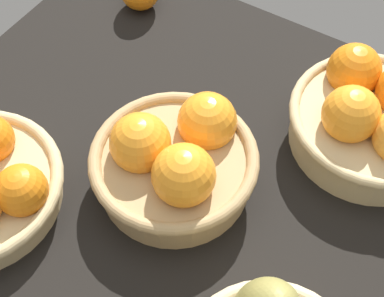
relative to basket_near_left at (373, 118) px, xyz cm
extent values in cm
cube|color=black|center=(20.30, 18.22, -6.55)|extent=(84.00, 72.00, 3.00)
sphere|color=orange|center=(34.34, 36.04, 0.73)|extent=(7.02, 7.02, 7.02)
cylinder|color=tan|center=(-0.18, 0.23, -2.11)|extent=(23.05, 23.05, 5.87)
torus|color=tan|center=(-0.18, 0.23, 0.82)|extent=(24.58, 24.58, 1.53)
sphere|color=orange|center=(2.66, 4.01, 3.33)|extent=(8.02, 8.02, 8.02)
sphere|color=orange|center=(5.54, -4.73, 2.49)|extent=(8.02, 8.02, 8.02)
cylinder|color=tan|center=(20.07, 21.43, -2.19)|extent=(21.35, 21.35, 5.72)
torus|color=tan|center=(20.07, 21.43, 0.67)|extent=(23.18, 23.18, 1.83)
sphere|color=orange|center=(24.77, 22.69, 2.44)|extent=(8.37, 8.37, 8.37)
sphere|color=orange|center=(19.17, 14.58, 2.03)|extent=(8.37, 8.37, 8.37)
sphere|color=orange|center=(16.88, 24.29, 3.08)|extent=(8.37, 8.37, 8.37)
camera|label=1|loc=(-3.80, 55.71, 61.93)|focal=51.57mm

